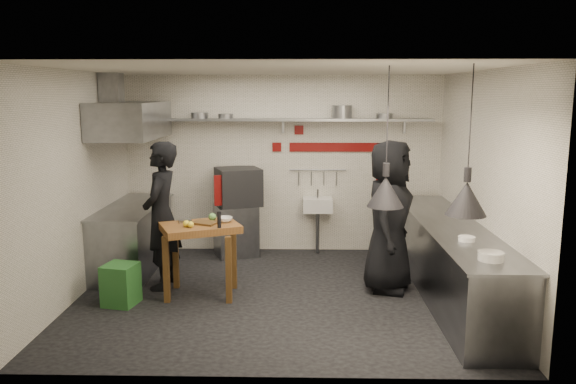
{
  "coord_description": "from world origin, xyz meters",
  "views": [
    {
      "loc": [
        0.28,
        -6.78,
        2.53
      ],
      "look_at": [
        0.12,
        0.3,
        1.27
      ],
      "focal_mm": 35.0,
      "sensor_mm": 36.0,
      "label": 1
    }
  ],
  "objects_px": {
    "green_bin": "(121,284)",
    "chef_right": "(389,217)",
    "oven_stand": "(236,230)",
    "chef_left": "(161,216)",
    "prep_table": "(201,260)",
    "combi_oven": "(238,187)"
  },
  "relations": [
    {
      "from": "green_bin",
      "to": "prep_table",
      "type": "relative_size",
      "value": 0.54
    },
    {
      "from": "green_bin",
      "to": "prep_table",
      "type": "distance_m",
      "value": 1.0
    },
    {
      "from": "oven_stand",
      "to": "chef_left",
      "type": "height_order",
      "value": "chef_left"
    },
    {
      "from": "prep_table",
      "to": "combi_oven",
      "type": "bearing_deg",
      "value": 57.31
    },
    {
      "from": "combi_oven",
      "to": "chef_left",
      "type": "height_order",
      "value": "chef_left"
    },
    {
      "from": "oven_stand",
      "to": "combi_oven",
      "type": "bearing_deg",
      "value": 19.96
    },
    {
      "from": "oven_stand",
      "to": "prep_table",
      "type": "bearing_deg",
      "value": -118.25
    },
    {
      "from": "combi_oven",
      "to": "green_bin",
      "type": "height_order",
      "value": "combi_oven"
    },
    {
      "from": "oven_stand",
      "to": "prep_table",
      "type": "xyz_separation_m",
      "value": [
        -0.24,
        -1.78,
        0.06
      ]
    },
    {
      "from": "oven_stand",
      "to": "chef_right",
      "type": "distance_m",
      "value": 2.69
    },
    {
      "from": "green_bin",
      "to": "chef_right",
      "type": "distance_m",
      "value": 3.42
    },
    {
      "from": "combi_oven",
      "to": "chef_right",
      "type": "bearing_deg",
      "value": -57.47
    },
    {
      "from": "green_bin",
      "to": "prep_table",
      "type": "bearing_deg",
      "value": 20.44
    },
    {
      "from": "oven_stand",
      "to": "prep_table",
      "type": "relative_size",
      "value": 0.87
    },
    {
      "from": "combi_oven",
      "to": "chef_left",
      "type": "relative_size",
      "value": 0.33
    },
    {
      "from": "combi_oven",
      "to": "green_bin",
      "type": "relative_size",
      "value": 1.28
    },
    {
      "from": "oven_stand",
      "to": "chef_left",
      "type": "xyz_separation_m",
      "value": [
        -0.79,
        -1.49,
        0.56
      ]
    },
    {
      "from": "oven_stand",
      "to": "chef_right",
      "type": "xyz_separation_m",
      "value": [
        2.14,
        -1.53,
        0.57
      ]
    },
    {
      "from": "green_bin",
      "to": "chef_left",
      "type": "bearing_deg",
      "value": 60.33
    },
    {
      "from": "green_bin",
      "to": "prep_table",
      "type": "xyz_separation_m",
      "value": [
        0.92,
        0.34,
        0.21
      ]
    },
    {
      "from": "combi_oven",
      "to": "chef_left",
      "type": "distance_m",
      "value": 1.74
    },
    {
      "from": "green_bin",
      "to": "chef_left",
      "type": "xyz_separation_m",
      "value": [
        0.36,
        0.64,
        0.71
      ]
    }
  ]
}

